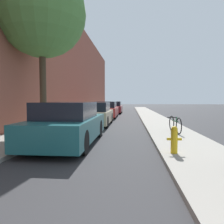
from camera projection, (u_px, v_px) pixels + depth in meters
name	position (u px, v px, depth m)	size (l,w,h in m)	color
ground_plane	(115.00, 120.00, 15.17)	(120.00, 120.00, 0.00)	#333335
sidewalk_left	(75.00, 119.00, 15.42)	(2.00, 52.00, 0.12)	#9E998E
sidewalk_right	(155.00, 120.00, 14.92)	(2.00, 52.00, 0.12)	#9E998E
building_facade_left	(57.00, 58.00, 15.29)	(0.70, 52.00, 9.07)	brown
parked_car_teal	(69.00, 124.00, 7.01)	(1.80, 4.41, 1.41)	black
parked_car_champagne	(96.00, 114.00, 12.30)	(1.71, 4.14, 1.35)	black
parked_car_red	(106.00, 110.00, 17.75)	(1.84, 4.55, 1.35)	black
parked_car_maroon	(113.00, 108.00, 23.48)	(1.89, 4.39, 1.32)	black
street_tree_near	(42.00, 13.00, 9.12)	(3.84, 3.84, 7.07)	#423323
fire_hydrant	(174.00, 139.00, 5.35)	(0.37, 0.17, 0.70)	gold
bicycle	(175.00, 124.00, 8.78)	(0.44, 1.64, 0.67)	black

